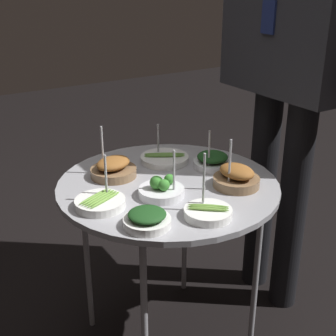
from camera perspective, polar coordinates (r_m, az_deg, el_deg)
serving_cart at (r=1.51m, az=0.00°, el=-3.16°), size 0.71×0.71×0.63m
bowl_broccoli_front_center at (r=1.40m, az=-0.78°, el=-2.64°), size 0.14×0.14×0.15m
bowl_spinach_front_right at (r=1.60m, az=5.43°, el=0.91°), size 0.13×0.13×0.14m
bowl_roast_center at (r=1.54m, az=-6.68°, el=-0.05°), size 0.15×0.15×0.16m
bowl_asparagus_front_left at (r=1.35m, az=-8.27°, el=-4.15°), size 0.15×0.15×0.15m
bowl_asparagus_mid_left at (r=1.65m, az=-0.43°, el=1.18°), size 0.17×0.17×0.12m
bowl_roast_near_rim at (r=1.47m, az=8.34°, el=-1.14°), size 0.15×0.15×0.16m
bowl_asparagus_back_left at (r=1.29m, az=4.89°, el=-5.35°), size 0.13×0.13×0.17m
bowl_spinach_far_rim at (r=1.24m, az=-2.56°, el=-6.22°), size 0.13×0.13×0.05m
waiter_figure at (r=1.70m, az=15.19°, el=16.93°), size 0.64×0.24×1.74m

